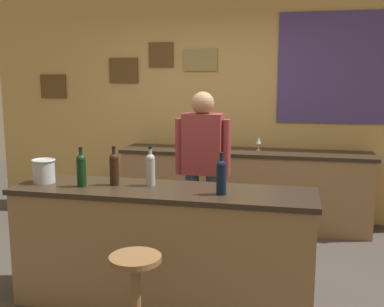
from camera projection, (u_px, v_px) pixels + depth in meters
name	position (u px, v px, depth m)	size (l,w,h in m)	color
ground_plane	(176.00, 281.00, 3.98)	(10.00, 10.00, 0.00)	#423D38
back_wall	(219.00, 104.00, 5.69)	(6.00, 0.09, 2.80)	tan
bar_counter	(163.00, 247.00, 3.52)	(2.30, 0.60, 0.92)	olive
side_counter	(244.00, 188.00, 5.40)	(2.91, 0.56, 0.90)	olive
bartender	(203.00, 166.00, 4.24)	(0.52, 0.21, 1.62)	#384766
bar_stool	(136.00, 290.00, 2.80)	(0.32, 0.32, 0.68)	brown
wine_bottle_a	(81.00, 169.00, 3.48)	(0.07, 0.07, 0.31)	black
wine_bottle_b	(114.00, 168.00, 3.53)	(0.07, 0.07, 0.31)	black
wine_bottle_c	(150.00, 168.00, 3.51)	(0.07, 0.07, 0.31)	#999E99
wine_bottle_d	(221.00, 176.00, 3.25)	(0.07, 0.07, 0.31)	black
ice_bucket	(44.00, 170.00, 3.62)	(0.19, 0.19, 0.19)	#B7BABF
wine_glass_a	(190.00, 140.00, 5.44)	(0.07, 0.07, 0.16)	silver
wine_glass_b	(259.00, 141.00, 5.33)	(0.07, 0.07, 0.16)	silver
coffee_mug	(219.00, 146.00, 5.35)	(0.12, 0.08, 0.09)	silver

